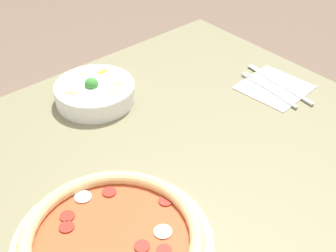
% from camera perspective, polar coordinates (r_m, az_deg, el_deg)
% --- Properties ---
extents(dining_table, '(1.16, 0.80, 0.75)m').
position_cam_1_polar(dining_table, '(1.03, -4.19, -9.51)').
color(dining_table, '#706B4C').
rests_on(dining_table, ground_plane).
extents(pizza, '(0.34, 0.34, 0.04)m').
position_cam_1_polar(pizza, '(0.80, -6.82, -13.68)').
color(pizza, white).
rests_on(pizza, dining_table).
extents(bowl, '(0.19, 0.19, 0.07)m').
position_cam_1_polar(bowl, '(1.12, -8.91, 4.23)').
color(bowl, white).
rests_on(bowl, dining_table).
extents(napkin, '(0.16, 0.16, 0.00)m').
position_cam_1_polar(napkin, '(1.20, 12.84, 4.60)').
color(napkin, white).
rests_on(napkin, dining_table).
extents(fork, '(0.03, 0.19, 0.00)m').
position_cam_1_polar(fork, '(1.18, 12.25, 4.34)').
color(fork, silver).
rests_on(fork, napkin).
extents(knife, '(0.04, 0.22, 0.01)m').
position_cam_1_polar(knife, '(1.21, 13.74, 4.84)').
color(knife, silver).
rests_on(knife, napkin).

